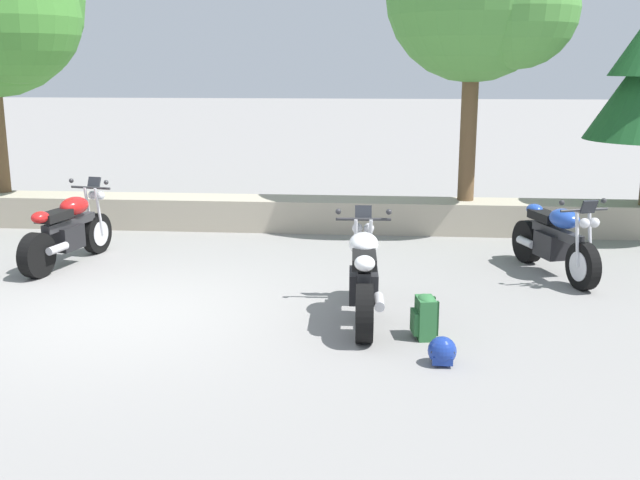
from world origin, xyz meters
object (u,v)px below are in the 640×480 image
object	(u,v)px
motorcycle_white_centre	(364,277)
motorcycle_blue_far_right	(555,241)
rider_backpack	(425,316)
motorcycle_red_near_left	(69,231)
rider_helmet	(442,351)

from	to	relation	value
motorcycle_white_centre	motorcycle_blue_far_right	size ratio (longest dim) A/B	1.03
motorcycle_blue_far_right	rider_backpack	world-z (taller)	motorcycle_blue_far_right
motorcycle_red_near_left	motorcycle_blue_far_right	world-z (taller)	same
motorcycle_blue_far_right	rider_backpack	xyz separation A→B (m)	(-1.89, -2.61, -0.24)
motorcycle_white_centre	rider_helmet	bearing A→B (deg)	-58.56
motorcycle_white_centre	rider_backpack	world-z (taller)	motorcycle_white_centre
motorcycle_red_near_left	motorcycle_white_centre	distance (m)	4.78
motorcycle_red_near_left	rider_helmet	size ratio (longest dim) A/B	7.32
rider_backpack	rider_helmet	bearing A→B (deg)	-79.57
motorcycle_red_near_left	motorcycle_blue_far_right	xyz separation A→B (m)	(6.88, 0.00, 0.00)
motorcycle_red_near_left	motorcycle_white_centre	size ratio (longest dim) A/B	0.99
motorcycle_blue_far_right	rider_helmet	distance (m)	3.79
motorcycle_white_centre	rider_helmet	size ratio (longest dim) A/B	7.38
rider_backpack	motorcycle_white_centre	bearing A→B (deg)	139.01
motorcycle_red_near_left	rider_helmet	world-z (taller)	motorcycle_red_near_left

